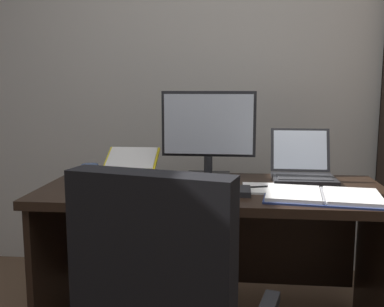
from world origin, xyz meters
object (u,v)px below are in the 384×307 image
Objects in this scene: open_binder at (323,196)px; computer_mouse at (137,187)px; coffee_mug at (90,173)px; pen at (263,187)px; notepad at (259,188)px; monitor at (208,134)px; keyboard at (203,190)px; laptop at (302,169)px; desk at (213,225)px; reading_stand_with_book at (131,162)px.

computer_mouse is at bearing -176.58° from open_binder.
open_binder is 5.86× the size of coffee_mug.
notepad is at bearing 180.00° from pen.
coffee_mug is at bearing 174.28° from notepad.
monitor is 0.43m from pen.
monitor reaches higher than keyboard.
notepad is at bearing -45.19° from monitor.
laptop is 1.07m from coffee_mug.
reading_stand_with_book reaches higher than desk.
laptop reaches higher than desk.
reading_stand_with_book is at bearing 54.67° from coffee_mug.
desk is at bearing -76.07° from monitor.
pen is (0.23, -0.10, 0.22)m from desk.
keyboard is at bearing -159.77° from notepad.
computer_mouse is 1.18× the size of coffee_mug.
monitor reaches higher than pen.
notepad is 0.83m from coffee_mug.
monitor reaches higher than computer_mouse.
laptop is at bearing 36.35° from keyboard.
computer_mouse is 0.37× the size of reading_stand_with_book.
computer_mouse is 0.58m from pen.
coffee_mug is (-0.58, 0.18, 0.03)m from keyboard.
desk is at bearing 159.44° from open_binder.
laptop is at bearing 1.06° from monitor.
notepad is at bearing 9.53° from computer_mouse.
desk is at bearing -160.53° from laptop.
monitor is 5.48× the size of coffee_mug.
desk is 0.30m from keyboard.
open_binder is (0.81, -0.05, -0.01)m from computer_mouse.
open_binder is (0.93, -0.44, -0.05)m from reading_stand_with_book.
open_binder is (0.51, -0.40, -0.21)m from monitor.
keyboard is 0.29m from pen.
computer_mouse reaches higher than notepad.
reading_stand_with_book is at bearing 173.53° from monitor.
monitor is 0.42m from notepad.
pen is at bearing -23.47° from reading_stand_with_book.
laptop is at bearing 19.47° from desk.
reading_stand_with_book is 3.19× the size of coffee_mug.
laptop is at bearing -2.46° from reading_stand_with_book.
monitor is at bearing 49.01° from computer_mouse.
notepad is (0.67, -0.30, -0.06)m from reading_stand_with_book.
laptop is 0.86m from computer_mouse.
keyboard is 3.00× the size of pen.
monitor is at bearing 137.01° from pen.
keyboard is 1.49× the size of reading_stand_with_book.
laptop is 1.55× the size of notepad.
monitor is 0.63m from coffee_mug.
monitor is 1.72× the size of reading_stand_with_book.
laptop is (0.44, 0.16, 0.26)m from desk.
pen is at bearing -24.04° from desk.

